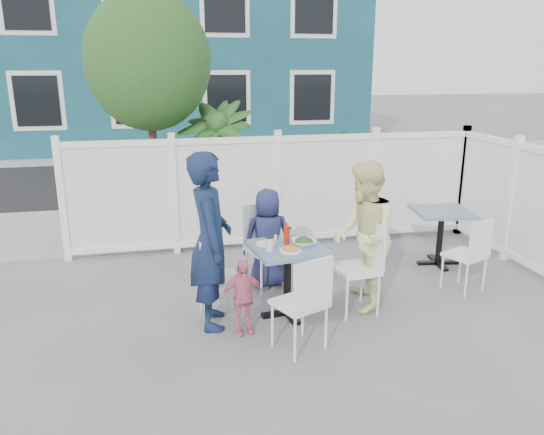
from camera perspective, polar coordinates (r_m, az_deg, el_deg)
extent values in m
plane|color=slate|center=(5.61, 5.02, -10.95)|extent=(80.00, 80.00, 0.00)
cube|color=gray|center=(9.06, -1.96, -0.20)|extent=(24.00, 2.60, 0.01)
cube|color=black|center=(12.62, -4.94, 4.41)|extent=(24.00, 5.00, 0.01)
cube|color=gray|center=(15.65, -6.39, 6.65)|extent=(24.00, 1.60, 0.01)
cube|color=#17464E|center=(18.80, -9.39, 17.27)|extent=(11.00, 6.00, 6.00)
cube|color=black|center=(15.89, -17.80, 11.93)|extent=(1.20, 0.04, 1.40)
cube|color=black|center=(16.01, -3.08, 12.68)|extent=(1.20, 0.04, 1.40)
cube|color=black|center=(15.93, -18.61, 20.91)|extent=(1.20, 0.04, 1.40)
cube|color=black|center=(16.06, -3.22, 21.62)|extent=(1.20, 0.04, 1.40)
cube|color=white|center=(7.55, 0.60, 2.87)|extent=(5.80, 0.04, 1.40)
cube|color=white|center=(7.41, 0.62, 8.45)|extent=(5.86, 0.08, 0.08)
cube|color=white|center=(7.76, 0.59, -2.60)|extent=(5.86, 0.08, 0.12)
cube|color=white|center=(7.22, 27.12, 0.46)|extent=(0.04, 3.60, 1.40)
cube|color=white|center=(7.44, 26.37, -5.19)|extent=(0.08, 3.66, 0.12)
cylinder|color=#382316|center=(8.18, -12.58, 6.24)|extent=(0.12, 0.12, 2.40)
ellipsoid|color=#1D3A17|center=(8.07, -13.20, 16.07)|extent=(1.80, 1.62, 1.98)
cube|color=gold|center=(9.00, -15.64, 3.01)|extent=(0.69, 0.52, 1.20)
imported|color=#1D3A17|center=(8.06, -6.07, 5.08)|extent=(1.58, 1.58, 2.04)
imported|color=#1D3A17|center=(8.53, 9.11, 3.70)|extent=(1.55, 1.42, 1.49)
cube|color=#3D5271|center=(5.44, 1.70, -3.32)|extent=(0.81, 0.81, 0.04)
cylinder|color=black|center=(5.57, 1.67, -6.91)|extent=(0.08, 0.08, 0.70)
cube|color=black|center=(5.72, 1.64, -10.13)|extent=(0.57, 0.16, 0.04)
cube|color=black|center=(5.72, 1.64, -10.13)|extent=(0.16, 0.57, 0.04)
cube|color=#3D5271|center=(7.19, 17.84, 0.60)|extent=(0.79, 0.79, 0.04)
cylinder|color=black|center=(7.29, 17.60, -2.14)|extent=(0.08, 0.08, 0.68)
cube|color=black|center=(7.40, 17.38, -4.65)|extent=(0.56, 0.15, 0.04)
cube|color=black|center=(7.40, 17.38, -4.65)|extent=(0.15, 0.56, 0.04)
cube|color=white|center=(5.49, -5.79, -6.54)|extent=(0.41, 0.43, 0.04)
cube|color=white|center=(5.38, -7.83, -4.29)|extent=(0.05, 0.41, 0.44)
cylinder|color=white|center=(5.76, -4.35, -7.77)|extent=(0.02, 0.02, 0.44)
cylinder|color=white|center=(5.44, -3.68, -9.23)|extent=(0.02, 0.02, 0.44)
cylinder|color=white|center=(5.72, -7.67, -8.06)|extent=(0.02, 0.02, 0.44)
cylinder|color=white|center=(5.40, -7.20, -9.55)|extent=(0.02, 0.02, 0.44)
cube|color=white|center=(5.67, 8.98, -5.51)|extent=(0.47, 0.48, 0.04)
cube|color=white|center=(5.67, 10.92, -2.76)|extent=(0.07, 0.45, 0.48)
cylinder|color=white|center=(5.53, 8.06, -8.73)|extent=(0.03, 0.03, 0.48)
cylinder|color=white|center=(5.85, 6.45, -7.26)|extent=(0.03, 0.03, 0.48)
cylinder|color=white|center=(5.69, 11.37, -8.18)|extent=(0.03, 0.03, 0.48)
cylinder|color=white|center=(6.00, 9.62, -6.79)|extent=(0.03, 0.03, 0.48)
cube|color=white|center=(6.16, -0.39, -3.47)|extent=(0.56, 0.54, 0.04)
cube|color=white|center=(6.25, -1.31, -0.60)|extent=(0.44, 0.17, 0.48)
cylinder|color=white|center=(6.19, 2.01, -5.77)|extent=(0.03, 0.03, 0.48)
cylinder|color=white|center=(6.01, -1.16, -6.45)|extent=(0.03, 0.03, 0.48)
cylinder|color=white|center=(6.48, 0.32, -4.73)|extent=(0.03, 0.03, 0.48)
cylinder|color=white|center=(6.31, -2.74, -5.34)|extent=(0.03, 0.03, 0.48)
cube|color=white|center=(4.90, 2.96, -9.20)|extent=(0.55, 0.54, 0.04)
cube|color=white|center=(4.67, 4.48, -7.20)|extent=(0.40, 0.20, 0.45)
cylinder|color=white|center=(5.03, 0.03, -11.38)|extent=(0.02, 0.02, 0.45)
cylinder|color=white|center=(5.23, 3.31, -10.29)|extent=(0.02, 0.02, 0.45)
cylinder|color=white|center=(4.79, 2.49, -12.90)|extent=(0.02, 0.02, 0.45)
cylinder|color=white|center=(4.99, 5.83, -11.67)|extent=(0.02, 0.02, 0.45)
cube|color=white|center=(6.53, 20.03, -3.82)|extent=(0.52, 0.51, 0.04)
cube|color=white|center=(6.37, 21.57, -2.21)|extent=(0.38, 0.19, 0.43)
cylinder|color=white|center=(6.56, 17.82, -5.54)|extent=(0.02, 0.02, 0.43)
cylinder|color=white|center=(6.82, 19.57, -4.85)|extent=(0.02, 0.02, 0.43)
cylinder|color=white|center=(6.39, 20.16, -6.35)|extent=(0.02, 0.02, 0.43)
cylinder|color=white|center=(6.66, 21.85, -5.60)|extent=(0.02, 0.02, 0.43)
imported|color=#121F3E|center=(5.23, -6.65, -2.53)|extent=(0.46, 0.67, 1.77)
imported|color=#E7E455|center=(5.68, 9.84, -2.05)|extent=(0.77, 0.90, 1.60)
imported|color=navy|center=(6.23, -0.45, -2.21)|extent=(0.59, 0.39, 1.18)
imported|color=#D96C8B|center=(5.20, -3.21, -8.52)|extent=(0.47, 0.25, 0.76)
cylinder|color=white|center=(5.29, 2.02, -3.56)|extent=(0.22, 0.22, 0.01)
cylinder|color=white|center=(5.50, -0.71, -2.80)|extent=(0.21, 0.21, 0.01)
imported|color=white|center=(5.46, 3.46, -2.71)|extent=(0.25, 0.25, 0.06)
cylinder|color=beige|center=(5.30, -0.27, -2.85)|extent=(0.09, 0.09, 0.13)
cylinder|color=beige|center=(5.64, 1.72, -1.77)|extent=(0.08, 0.08, 0.11)
cylinder|color=#B4190D|center=(5.47, 1.57, -1.93)|extent=(0.06, 0.06, 0.19)
cylinder|color=white|center=(5.62, 0.42, -2.09)|extent=(0.03, 0.03, 0.06)
cylinder|color=black|center=(5.62, 0.46, -2.07)|extent=(0.03, 0.03, 0.07)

